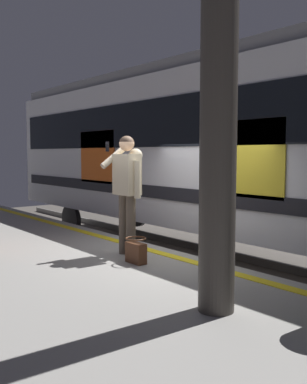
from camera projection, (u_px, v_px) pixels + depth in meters
ground_plane at (172, 304)px, 6.73m from camera, size 26.65×26.65×0.00m
platform at (31, 311)px, 5.25m from camera, size 17.77×4.58×0.86m
safety_line at (157, 252)px, 6.46m from camera, size 17.41×0.16×0.01m
track_rail_near at (236, 281)px, 7.69m from camera, size 23.10×0.08×0.16m
track_rail_far at (284, 267)px, 8.59m from camera, size 23.10×0.08×0.16m
train_carriage at (208, 145)px, 9.01m from camera, size 12.06×2.80×3.93m
passenger at (127, 185)px, 6.24m from camera, size 0.57×0.55×1.73m
handbag at (136, 251)px, 5.82m from camera, size 0.31×0.28×0.35m
station_column at (218, 136)px, 3.93m from camera, size 0.34×0.34×3.25m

